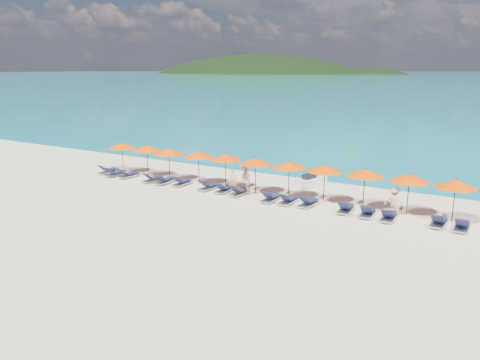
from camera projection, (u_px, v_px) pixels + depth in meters
The scene contains 35 objects.
ground at pixel (212, 212), 25.43m from camera, with size 1400.00×1400.00×0.00m, color beige.
headland_main at pixel (255, 102), 634.55m from camera, with size 374.00×242.00×126.50m.
headland_small at pixel (369, 103), 575.26m from camera, with size 162.00×126.00×85.50m.
jetski at pixel (311, 181), 30.95m from camera, with size 1.50×2.53×0.85m.
beachgoer_a at pixel (233, 181), 29.16m from camera, with size 0.56×0.37×1.53m, color tan.
beachgoer_b at pixel (245, 181), 28.73m from camera, with size 0.87×0.50×1.79m, color tan.
beachgoer_c at pixel (394, 202), 24.70m from camera, with size 1.01×0.47×1.56m, color tan.
umbrella_0 at pixel (122, 145), 34.88m from camera, with size 2.10×2.10×2.28m.
umbrella_1 at pixel (147, 148), 33.76m from camera, with size 2.10×2.10×2.28m.
umbrella_2 at pixel (169, 151), 32.46m from camera, with size 2.10×2.10×2.28m.
umbrella_3 at pixel (199, 154), 31.37m from camera, with size 2.10×2.10×2.28m.
umbrella_4 at pixel (226, 157), 30.39m from camera, with size 2.10×2.10×2.28m.
umbrella_5 at pixel (256, 161), 28.99m from camera, with size 2.10×2.10×2.28m.
umbrella_6 at pixel (289, 165), 27.95m from camera, with size 2.10×2.10×2.28m.
umbrella_7 at pixel (325, 168), 26.96m from camera, with size 2.10×2.10×2.28m.
umbrella_8 at pixel (365, 173), 25.83m from camera, with size 2.10×2.10×2.28m.
umbrella_9 at pixel (409, 178), 24.63m from camera, with size 2.10×2.10×2.28m.
umbrella_10 at pixel (456, 184), 23.36m from camera, with size 2.10×2.10×2.28m.
lounger_0 at pixel (108, 170), 34.71m from camera, with size 0.74×1.74×0.66m.
lounger_1 at pixel (116, 173), 33.84m from camera, with size 0.74×1.74×0.66m.
lounger_2 at pixel (129, 175), 33.39m from camera, with size 0.78×1.75×0.66m.
lounger_3 at pixel (153, 179), 32.17m from camera, with size 0.77×1.75×0.66m.
lounger_4 at pixel (165, 180), 31.68m from camera, with size 0.74×1.74×0.66m.
lounger_5 at pixel (182, 182), 31.20m from camera, with size 0.68×1.72×0.66m.
lounger_6 at pixel (209, 186), 30.10m from camera, with size 0.79×1.75×0.66m.
lounger_7 at pixel (224, 189), 29.47m from camera, with size 0.76×1.74×0.66m.
lounger_8 at pixel (239, 192), 28.81m from camera, with size 0.70×1.73×0.66m.
lounger_9 at pixel (271, 198), 27.48m from camera, with size 0.63×1.71×0.66m.
lounger_10 at pixel (288, 200), 26.99m from camera, with size 0.65×1.71×0.66m.
lounger_11 at pixel (308, 202), 26.49m from camera, with size 0.78×1.75×0.66m.
lounger_12 at pixel (346, 208), 25.40m from camera, with size 0.77×1.75×0.66m.
lounger_13 at pixel (368, 212), 24.73m from camera, with size 0.75×1.74×0.66m.
lounger_14 at pixel (389, 216), 24.09m from camera, with size 0.72×1.73×0.66m.
lounger_15 at pixel (439, 222), 23.19m from camera, with size 0.68×1.72×0.66m.
lounger_16 at pixel (462, 225), 22.61m from camera, with size 0.66×1.71×0.66m.
Camera 1 is at (13.87, -20.03, 7.67)m, focal length 35.00 mm.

